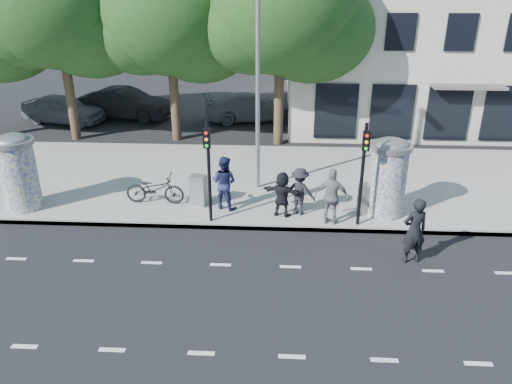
# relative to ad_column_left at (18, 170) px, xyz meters

# --- Properties ---
(ground) EXTENTS (120.00, 120.00, 0.00)m
(ground) POSITION_rel_ad_column_left_xyz_m (7.20, -4.50, -1.54)
(ground) COLOR black
(ground) RESTS_ON ground
(sidewalk) EXTENTS (40.00, 8.00, 0.15)m
(sidewalk) POSITION_rel_ad_column_left_xyz_m (7.20, 3.00, -1.46)
(sidewalk) COLOR gray
(sidewalk) RESTS_ON ground
(curb) EXTENTS (40.00, 0.10, 0.16)m
(curb) POSITION_rel_ad_column_left_xyz_m (7.20, -0.95, -1.46)
(curb) COLOR slate
(curb) RESTS_ON ground
(lane_dash_near) EXTENTS (32.00, 0.12, 0.01)m
(lane_dash_near) POSITION_rel_ad_column_left_xyz_m (7.20, -6.70, -1.53)
(lane_dash_near) COLOR silver
(lane_dash_near) RESTS_ON ground
(lane_dash_far) EXTENTS (32.00, 0.12, 0.01)m
(lane_dash_far) POSITION_rel_ad_column_left_xyz_m (7.20, -3.10, -1.53)
(lane_dash_far) COLOR silver
(lane_dash_far) RESTS_ON ground
(ad_column_left) EXTENTS (1.36, 1.36, 2.65)m
(ad_column_left) POSITION_rel_ad_column_left_xyz_m (0.00, 0.00, 0.00)
(ad_column_left) COLOR beige
(ad_column_left) RESTS_ON sidewalk
(ad_column_right) EXTENTS (1.36, 1.36, 2.65)m
(ad_column_right) POSITION_rel_ad_column_left_xyz_m (12.40, 0.20, 0.00)
(ad_column_right) COLOR beige
(ad_column_right) RESTS_ON sidewalk
(traffic_pole_near) EXTENTS (0.22, 0.31, 3.40)m
(traffic_pole_near) POSITION_rel_ad_column_left_xyz_m (6.60, -0.71, 0.69)
(traffic_pole_near) COLOR black
(traffic_pole_near) RESTS_ON sidewalk
(traffic_pole_far) EXTENTS (0.22, 0.31, 3.40)m
(traffic_pole_far) POSITION_rel_ad_column_left_xyz_m (11.40, -0.71, 0.69)
(traffic_pole_far) COLOR black
(traffic_pole_far) RESTS_ON sidewalk
(street_lamp) EXTENTS (0.25, 0.93, 8.00)m
(street_lamp) POSITION_rel_ad_column_left_xyz_m (8.00, 2.13, 3.26)
(street_lamp) COLOR slate
(street_lamp) RESTS_ON sidewalk
(tree_near_left) EXTENTS (6.80, 6.80, 8.97)m
(tree_near_left) POSITION_rel_ad_column_left_xyz_m (3.70, 8.20, 4.53)
(tree_near_left) COLOR #38281C
(tree_near_left) RESTS_ON ground
(tree_center) EXTENTS (7.00, 7.00, 9.30)m
(tree_center) POSITION_rel_ad_column_left_xyz_m (8.70, 7.80, 4.77)
(tree_center) COLOR #38281C
(tree_center) RESTS_ON ground
(building) EXTENTS (20.30, 15.85, 12.00)m
(building) POSITION_rel_ad_column_left_xyz_m (19.20, 15.49, 4.46)
(building) COLOR #B2A695
(building) RESTS_ON ground
(ped_c) EXTENTS (1.11, 1.00, 1.88)m
(ped_c) POSITION_rel_ad_column_left_xyz_m (6.95, 0.35, -0.45)
(ped_c) COLOR #1E224C
(ped_c) RESTS_ON sidewalk
(ped_d) EXTENTS (1.19, 0.89, 1.64)m
(ped_d) POSITION_rel_ad_column_left_xyz_m (9.51, 0.01, -0.57)
(ped_d) COLOR black
(ped_d) RESTS_ON sidewalk
(ped_e) EXTENTS (1.22, 0.86, 1.89)m
(ped_e) POSITION_rel_ad_column_left_xyz_m (10.52, -0.63, -0.44)
(ped_e) COLOR gray
(ped_e) RESTS_ON sidewalk
(ped_f) EXTENTS (1.53, 0.93, 1.56)m
(ped_f) POSITION_rel_ad_column_left_xyz_m (8.93, -0.16, -0.61)
(ped_f) COLOR black
(ped_f) RESTS_ON sidewalk
(man_road) EXTENTS (0.82, 0.64, 1.99)m
(man_road) POSITION_rel_ad_column_left_xyz_m (12.67, -2.60, -0.54)
(man_road) COLOR black
(man_road) RESTS_ON ground
(bicycle) EXTENTS (0.76, 2.07, 1.08)m
(bicycle) POSITION_rel_ad_column_left_xyz_m (4.46, 0.58, -0.85)
(bicycle) COLOR black
(bicycle) RESTS_ON sidewalk
(cabinet_left) EXTENTS (0.61, 0.51, 1.11)m
(cabinet_left) POSITION_rel_ad_column_left_xyz_m (6.03, 0.51, -0.83)
(cabinet_left) COLOR gray
(cabinet_left) RESTS_ON sidewalk
(cabinet_right) EXTENTS (0.55, 0.44, 1.05)m
(cabinet_right) POSITION_rel_ad_column_left_xyz_m (11.76, 0.18, -0.86)
(cabinet_right) COLOR slate
(cabinet_right) RESTS_ON sidewalk
(car_left) EXTENTS (2.85, 4.84, 1.55)m
(car_left) POSITION_rel_ad_column_left_xyz_m (-3.03, 10.81, -0.76)
(car_left) COLOR slate
(car_left) RESTS_ON ground
(car_mid) EXTENTS (2.66, 5.33, 1.68)m
(car_mid) POSITION_rel_ad_column_left_xyz_m (0.10, 11.81, -0.70)
(car_mid) COLOR black
(car_mid) RESTS_ON ground
(car_right) EXTENTS (3.33, 5.48, 1.48)m
(car_right) POSITION_rel_ad_column_left_xyz_m (7.13, 11.87, -0.80)
(car_right) COLOR slate
(car_right) RESTS_ON ground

